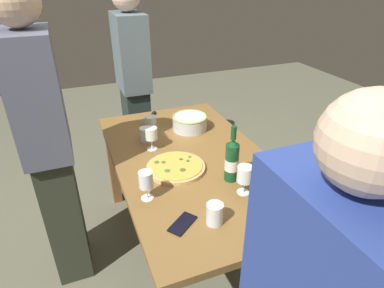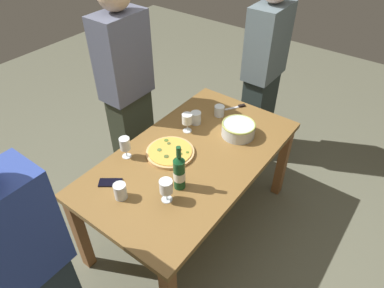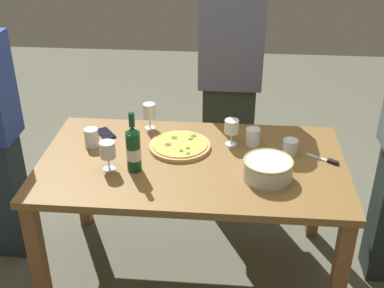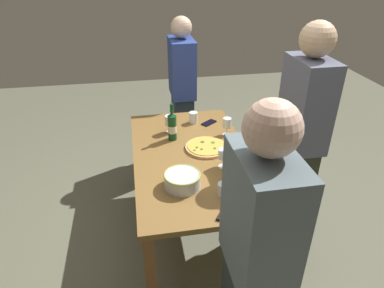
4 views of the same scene
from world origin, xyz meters
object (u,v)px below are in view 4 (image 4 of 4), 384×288
(cup_amber, at_px, (224,189))
(serving_bowl, at_px, (182,180))
(dining_table, at_px, (192,165))
(cup_ceramic, at_px, (193,118))
(wine_glass_by_bottle, at_px, (227,123))
(wine_glass_far_left, at_px, (170,121))
(person_guest_right, at_px, (254,264))
(pizza, at_px, (206,147))
(cell_phone, at_px, (209,123))
(wine_bottle, at_px, (172,126))
(person_guest_left, at_px, (182,93))
(pizza_knife, at_px, (221,214))
(cup_spare, at_px, (229,170))
(person_host, at_px, (300,140))
(wine_glass_near_pizza, at_px, (223,154))

(cup_amber, bearing_deg, serving_bowl, -117.46)
(dining_table, relative_size, cup_ceramic, 15.63)
(wine_glass_by_bottle, distance_m, wine_glass_far_left, 0.49)
(person_guest_right, bearing_deg, serving_bowl, 11.34)
(pizza, xyz_separation_m, cell_phone, (-0.44, 0.12, -0.01))
(cell_phone, bearing_deg, pizza, -52.31)
(cup_ceramic, bearing_deg, cup_amber, 0.17)
(serving_bowl, bearing_deg, wine_bottle, 178.30)
(wine_glass_far_left, xyz_separation_m, cell_phone, (-0.11, 0.37, -0.10))
(person_guest_left, bearing_deg, pizza_knife, 3.54)
(person_guest_right, bearing_deg, cup_spare, -11.86)
(wine_bottle, distance_m, person_host, 1.01)
(person_host, distance_m, person_guest_left, 1.53)
(cell_phone, bearing_deg, person_host, 0.17)
(cup_spare, xyz_separation_m, person_guest_right, (0.86, -0.12, 0.06))
(wine_bottle, height_order, cup_amber, wine_bottle)
(pizza, xyz_separation_m, cup_spare, (0.40, 0.07, 0.04))
(wine_glass_near_pizza, height_order, wine_glass_by_bottle, wine_glass_by_bottle)
(wine_glass_far_left, xyz_separation_m, person_host, (0.59, 0.90, 0.05))
(cup_ceramic, height_order, person_guest_right, person_guest_right)
(pizza, relative_size, wine_glass_by_bottle, 2.15)
(pizza, distance_m, cup_amber, 0.59)
(wine_glass_by_bottle, height_order, person_guest_left, person_guest_left)
(wine_glass_by_bottle, bearing_deg, cup_ceramic, -139.91)
(person_host, distance_m, person_guest_right, 1.22)
(cup_amber, distance_m, pizza_knife, 0.20)
(cup_ceramic, bearing_deg, person_guest_left, -179.49)
(cup_ceramic, xyz_separation_m, cell_phone, (0.04, 0.14, -0.05))
(wine_glass_by_bottle, xyz_separation_m, person_host, (0.46, 0.43, 0.04))
(cup_spare, relative_size, person_guest_right, 0.06)
(wine_glass_far_left, xyz_separation_m, cup_ceramic, (-0.15, 0.23, -0.05))
(cup_ceramic, xyz_separation_m, pizza_knife, (1.26, -0.06, -0.05))
(pizza_knife, bearing_deg, wine_glass_by_bottle, 163.21)
(pizza, distance_m, wine_bottle, 0.34)
(cup_ceramic, bearing_deg, person_host, 42.13)
(wine_glass_near_pizza, xyz_separation_m, pizza_knife, (0.50, -0.14, -0.10))
(person_guest_right, bearing_deg, pizza_knife, -0.49)
(wine_glass_near_pizza, bearing_deg, cup_amber, -13.98)
(serving_bowl, distance_m, cell_phone, 0.99)
(pizza, height_order, serving_bowl, serving_bowl)
(dining_table, height_order, cup_amber, cup_amber)
(cup_ceramic, height_order, person_host, person_host)
(person_host, bearing_deg, cup_amber, 39.73)
(cup_ceramic, xyz_separation_m, cup_spare, (0.88, 0.09, -0.00))
(cup_spare, bearing_deg, dining_table, -147.64)
(wine_glass_by_bottle, relative_size, person_guest_left, 0.10)
(serving_bowl, bearing_deg, wine_glass_near_pizza, 119.33)
(person_guest_left, bearing_deg, cup_amber, 5.40)
(serving_bowl, xyz_separation_m, cup_spare, (-0.07, 0.34, -0.01))
(cup_spare, xyz_separation_m, person_host, (-0.14, 0.58, 0.10))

